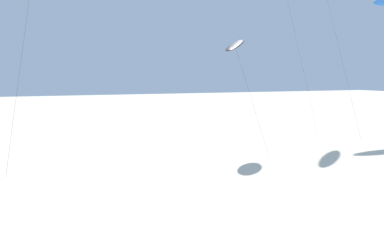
# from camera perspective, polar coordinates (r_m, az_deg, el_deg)

# --- Properties ---
(flying_kite_3) EXTENTS (4.71, 6.88, 10.95)m
(flying_kite_3) POSITION_cam_1_polar(r_m,az_deg,el_deg) (38.18, 6.31, 10.81)
(flying_kite_3) COLOR black
(flying_kite_3) RESTS_ON ground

